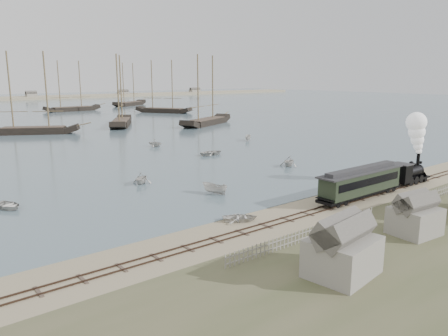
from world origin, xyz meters
TOP-DOWN VIEW (x-y plane):
  - ground at (0.00, 0.00)m, footprint 600.00×600.00m
  - rail_track at (0.00, -2.00)m, footprint 120.00×1.80m
  - picket_fence_west at (-6.50, -7.00)m, footprint 19.00×0.10m
  - picket_fence_east at (12.50, -7.50)m, footprint 15.00×0.10m
  - shed_left at (-10.00, -13.00)m, footprint 5.00×4.00m
  - shed_mid at (2.00, -12.00)m, footprint 4.00×3.50m
  - locomotive at (20.43, -2.00)m, footprint 7.31×2.73m
  - passenger_coach at (8.29, -2.00)m, footprint 13.50×2.60m
  - beached_dinghy at (-7.99, 0.67)m, footprint 3.96×4.27m
  - rowboat_0 at (-25.05, 19.25)m, footprint 4.45×3.76m
  - rowboat_1 at (-8.45, 20.23)m, footprint 3.90×3.98m
  - rowboat_2 at (-3.94, 10.15)m, footprint 3.69×2.44m
  - rowboat_3 at (11.77, 31.53)m, footprint 3.24×4.48m
  - rowboat_4 at (15.26, 15.88)m, footprint 3.72×3.98m
  - rowboat_5 at (28.53, 40.58)m, footprint 3.03×3.09m
  - rowboat_7 at (8.46, 46.16)m, footprint 3.95×3.81m
  - schooner_2 at (-5.06, 82.07)m, footprint 21.15×14.53m
  - schooner_3 at (19.70, 85.16)m, footprint 15.53×21.23m
  - schooner_4 at (40.40, 72.10)m, footprint 23.74×15.48m
  - schooner_5 at (52.33, 116.28)m, footprint 16.19×21.77m
  - schooner_8 at (27.47, 145.82)m, footprint 22.37×5.80m
  - schooner_9 at (60.58, 161.35)m, footprint 22.31×16.56m

SIDE VIEW (x-z plane):
  - ground at x=0.00m, z-range 0.00..0.00m
  - picket_fence_west at x=-6.50m, z-range -0.60..0.60m
  - picket_fence_east at x=12.50m, z-range -0.60..0.60m
  - shed_left at x=-10.00m, z-range -2.05..2.05m
  - shed_mid at x=2.00m, z-range -1.80..1.80m
  - rail_track at x=0.00m, z-range -0.04..0.12m
  - beached_dinghy at x=-7.99m, z-range 0.00..0.72m
  - rowboat_0 at x=-25.05m, z-range 0.06..0.85m
  - rowboat_3 at x=11.77m, z-range 0.06..0.98m
  - rowboat_5 at x=28.53m, z-range 0.06..1.28m
  - rowboat_2 at x=-3.94m, z-range 0.06..1.39m
  - rowboat_1 at x=-8.45m, z-range 0.06..1.65m
  - rowboat_7 at x=8.46m, z-range 0.06..1.66m
  - rowboat_4 at x=15.26m, z-range 0.06..1.75m
  - passenger_coach at x=8.29m, z-range 0.44..3.72m
  - locomotive at x=20.43m, z-range -0.35..8.77m
  - schooner_2 at x=-5.06m, z-range 0.06..20.06m
  - schooner_3 at x=19.70m, z-range 0.06..20.06m
  - schooner_4 at x=40.40m, z-range 0.06..20.06m
  - schooner_5 at x=52.33m, z-range 0.06..20.06m
  - schooner_8 at x=27.47m, z-range 0.06..20.06m
  - schooner_9 at x=60.58m, z-range 0.06..20.06m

